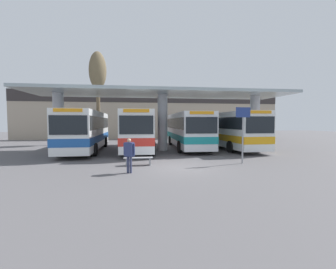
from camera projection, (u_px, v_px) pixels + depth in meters
name	position (u px, v px, depth m)	size (l,w,h in m)	color
ground_plane	(179.00, 168.00, 12.34)	(100.00, 100.00, 0.00)	#565456
townhouse_backdrop	(152.00, 111.00, 33.92)	(40.00, 0.58, 7.14)	tan
station_canopy	(163.00, 101.00, 19.75)	(22.42, 5.97, 5.18)	silver
transit_bus_left_bay	(86.00, 129.00, 19.49)	(2.88, 10.85, 3.40)	white
transit_bus_center_bay	(139.00, 129.00, 20.11)	(2.92, 11.08, 3.40)	white
transit_bus_right_bay	(187.00, 129.00, 21.70)	(3.01, 10.88, 3.33)	silver
transit_bus_far_right_bay	(225.00, 129.00, 22.15)	(3.05, 11.94, 3.38)	white
waiting_bench_near_pillar	(138.00, 159.00, 13.00)	(1.68, 0.44, 0.46)	gray
info_sign_platform	(243.00, 124.00, 13.51)	(0.90, 0.09, 3.40)	gray
pedestrian_waiting	(129.00, 152.00, 11.01)	(0.59, 0.43, 1.70)	#333856
poplar_tree_behind_left	(98.00, 74.00, 25.86)	(1.97, 1.97, 10.63)	brown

